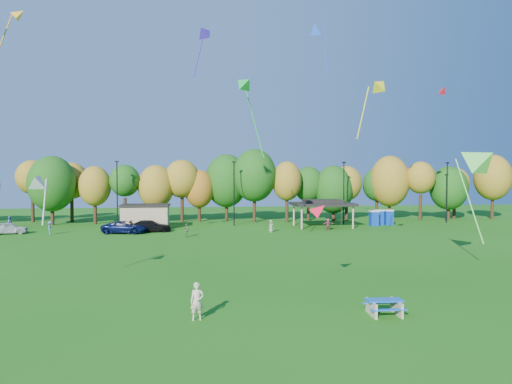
{
  "coord_description": "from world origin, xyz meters",
  "views": [
    {
      "loc": [
        -3.04,
        -24.04,
        7.01
      ],
      "look_at": [
        0.79,
        6.0,
        5.96
      ],
      "focal_mm": 32.0,
      "sensor_mm": 36.0,
      "label": 1
    }
  ],
  "objects": [
    {
      "name": "car_d",
      "position": [
        -9.0,
        34.21,
        0.74
      ],
      "size": [
        5.28,
        2.55,
        1.48
      ],
      "primitive_type": "imported",
      "rotation": [
        0.0,
        0.0,
        1.66
      ],
      "color": "black",
      "rests_on": "ground"
    },
    {
      "name": "car_c",
      "position": [
        -11.95,
        33.15,
        0.76
      ],
      "size": [
        5.82,
        3.4,
        1.52
      ],
      "primitive_type": "imported",
      "rotation": [
        0.0,
        0.0,
        1.4
      ],
      "color": "#0B1343",
      "rests_on": "ground"
    },
    {
      "name": "kite_4",
      "position": [
        -2.26,
        16.15,
        19.4
      ],
      "size": [
        2.2,
        2.66,
        4.56
      ],
      "color": "#351C9B"
    },
    {
      "name": "far_person_4",
      "position": [
        -20.63,
        33.01,
        0.8
      ],
      "size": [
        0.67,
        1.08,
        1.6
      ],
      "primitive_type": "imported",
      "rotation": [
        0.0,
        0.0,
        1.65
      ],
      "color": "teal",
      "rests_on": "ground"
    },
    {
      "name": "far_person_1",
      "position": [
        -4.36,
        28.74,
        0.78
      ],
      "size": [
        0.77,
        0.98,
        1.55
      ],
      "primitive_type": "imported",
      "rotation": [
        0.0,
        0.0,
        5.21
      ],
      "color": "#5E794A",
      "rests_on": "ground"
    },
    {
      "name": "car_b",
      "position": [
        -12.41,
        33.2,
        0.64
      ],
      "size": [
        4.04,
        1.83,
        1.29
      ],
      "primitive_type": "imported",
      "rotation": [
        0.0,
        0.0,
        1.45
      ],
      "color": "#95959A",
      "rests_on": "ground"
    },
    {
      "name": "ground",
      "position": [
        0.0,
        0.0,
        0.0
      ],
      "size": [
        160.0,
        160.0,
        0.0
      ],
      "primitive_type": "plane",
      "color": "#19600F",
      "rests_on": "ground"
    },
    {
      "name": "porta_potties",
      "position": [
        22.81,
        38.03,
        1.1
      ],
      "size": [
        3.75,
        2.46,
        2.18
      ],
      "color": "#0C38A2",
      "rests_on": "ground"
    },
    {
      "name": "picnic_table",
      "position": [
        6.26,
        -2.27,
        0.46
      ],
      "size": [
        1.88,
        1.58,
        0.79
      ],
      "rotation": [
        0.0,
        0.0,
        -0.04
      ],
      "color": "tan",
      "rests_on": "ground"
    },
    {
      "name": "pavilion",
      "position": [
        14.0,
        37.0,
        3.23
      ],
      "size": [
        8.2,
        6.2,
        3.77
      ],
      "color": "tan",
      "rests_on": "ground"
    },
    {
      "name": "far_person_0",
      "position": [
        -27.18,
        37.95,
        0.93
      ],
      "size": [
        1.14,
        1.12,
        1.85
      ],
      "primitive_type": "imported",
      "rotation": [
        0.0,
        0.0,
        3.87
      ],
      "color": "#4B6AA5",
      "rests_on": "ground"
    },
    {
      "name": "kite_11",
      "position": [
        -16.8,
        13.71,
        19.42
      ],
      "size": [
        3.09,
        1.14,
        5.26
      ],
      "color": "#FFA21A"
    },
    {
      "name": "car_a",
      "position": [
        -25.82,
        34.25,
        0.72
      ],
      "size": [
        4.5,
        2.58,
        1.44
      ],
      "primitive_type": "imported",
      "rotation": [
        0.0,
        0.0,
        1.79
      ],
      "color": "silver",
      "rests_on": "ground"
    },
    {
      "name": "kite_flyer",
      "position": [
        -3.11,
        -1.89,
        0.92
      ],
      "size": [
        0.71,
        0.49,
        1.85
      ],
      "primitive_type": "imported",
      "rotation": [
        0.0,
        0.0,
        0.08
      ],
      "color": "beige",
      "rests_on": "ground"
    },
    {
      "name": "utility_building",
      "position": [
        -10.0,
        38.0,
        1.64
      ],
      "size": [
        6.3,
        4.3,
        3.25
      ],
      "color": "tan",
      "rests_on": "ground"
    },
    {
      "name": "lamp_posts",
      "position": [
        2.0,
        40.0,
        4.9
      ],
      "size": [
        64.5,
        0.25,
        9.09
      ],
      "color": "black",
      "rests_on": "ground"
    },
    {
      "name": "kite_9",
      "position": [
        17.05,
        7.32,
        8.23
      ],
      "size": [
        3.49,
        4.86,
        8.01
      ],
      "color": "#69E350"
    },
    {
      "name": "kite_6",
      "position": [
        26.27,
        27.84,
        17.37
      ],
      "size": [
        1.11,
        1.44,
        1.43
      ],
      "color": "red"
    },
    {
      "name": "kite_1",
      "position": [
        -12.51,
        4.62,
        6.74
      ],
      "size": [
        1.2,
        2.23,
        3.53
      ],
      "color": "#BABABA"
    },
    {
      "name": "kite_0",
      "position": [
        0.85,
        15.89,
        15.03
      ],
      "size": [
        3.24,
        3.84,
        7.41
      ],
      "color": "green"
    },
    {
      "name": "tree_line",
      "position": [
        -1.03,
        45.51,
        5.91
      ],
      "size": [
        93.57,
        10.55,
        11.15
      ],
      "color": "black",
      "rests_on": "ground"
    },
    {
      "name": "kite_10",
      "position": [
        4.09,
        2.14,
        5.0
      ],
      "size": [
        1.42,
        1.17,
        1.25
      ],
      "color": "red"
    },
    {
      "name": "kite_12",
      "position": [
        11.0,
        29.78,
        24.68
      ],
      "size": [
        2.53,
        3.87,
        6.58
      ],
      "color": "#285BFF"
    },
    {
      "name": "far_person_2",
      "position": [
        13.62,
        32.96,
        0.8
      ],
      "size": [
        1.52,
        0.63,
        1.59
      ],
      "primitive_type": "imported",
      "rotation": [
        0.0,
        0.0,
        0.11
      ],
      "color": "#903C52",
      "rests_on": "ground"
    },
    {
      "name": "far_person_3",
      "position": [
        6.0,
        31.91,
        0.77
      ],
      "size": [
        0.9,
        0.84,
        1.54
      ],
      "primitive_type": "imported",
      "rotation": [
        0.0,
        0.0,
        0.63
      ],
      "color": "#869D6B",
      "rests_on": "ground"
    },
    {
      "name": "kite_7",
      "position": [
        12.44,
        13.47,
        14.75
      ],
      "size": [
        3.15,
        2.55,
        5.56
      ],
      "color": "yellow"
    }
  ]
}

